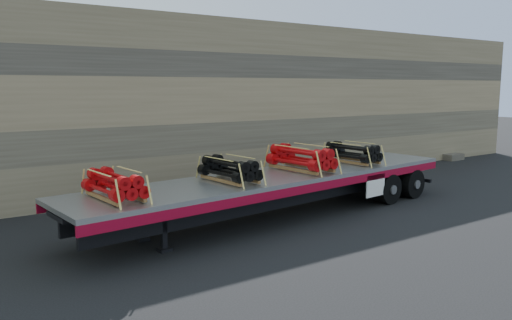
% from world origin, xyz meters
% --- Properties ---
extents(ground, '(120.00, 120.00, 0.00)m').
position_xyz_m(ground, '(0.00, 0.00, 0.00)').
color(ground, black).
rests_on(ground, ground).
extents(rock_wall, '(44.00, 3.00, 7.00)m').
position_xyz_m(rock_wall, '(0.00, 6.50, 3.50)').
color(rock_wall, '#7A6B54').
rests_on(rock_wall, ground).
extents(trailer, '(14.55, 4.23, 1.43)m').
position_xyz_m(trailer, '(0.91, 0.15, 0.72)').
color(trailer, '#999CA0').
rests_on(trailer, ground).
extents(bundle_front, '(1.17, 2.03, 0.69)m').
position_xyz_m(bundle_front, '(-4.71, -0.44, 1.78)').
color(bundle_front, '#AE090C').
rests_on(bundle_front, trailer).
extents(bundle_midfront, '(1.18, 2.06, 0.70)m').
position_xyz_m(bundle_midfront, '(-1.11, -0.06, 1.78)').
color(bundle_midfront, black).
rests_on(bundle_midfront, trailer).
extents(bundle_midrear, '(1.37, 2.39, 0.81)m').
position_xyz_m(bundle_midrear, '(1.90, 0.25, 1.84)').
color(bundle_midrear, '#AE090C').
rests_on(bundle_midrear, trailer).
extents(bundle_rear, '(1.21, 2.10, 0.71)m').
position_xyz_m(bundle_rear, '(4.57, 0.53, 1.79)').
color(bundle_rear, black).
rests_on(bundle_rear, trailer).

